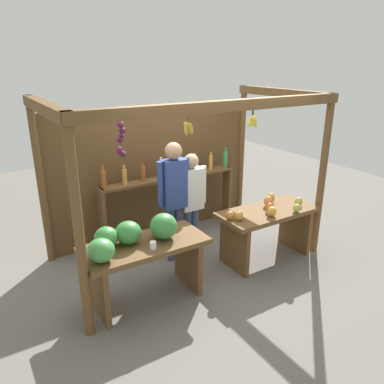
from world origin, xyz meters
The scene contains 7 objects.
ground_plane centered at (0.00, 0.00, 0.00)m, with size 12.00×12.00×0.00m, color slate.
market_stall centered at (0.00, 0.43, 1.32)m, with size 3.50×1.89×2.28m.
fruit_counter_left centered at (-1.00, -0.66, 0.70)m, with size 1.42×0.64×1.04m.
fruit_counter_right centered at (0.93, -0.67, 0.57)m, with size 1.42×0.65×0.89m.
bottle_shelf_unit centered at (0.13, 0.67, 0.81)m, with size 2.25×0.22×1.32m.
vendor_man centered at (-0.18, -0.01, 1.02)m, with size 0.48×0.23×1.69m.
vendor_woman centered at (0.11, 0.01, 0.89)m, with size 0.48×0.20×1.49m.
Camera 1 is at (-2.46, -4.14, 2.69)m, focal length 34.86 mm.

